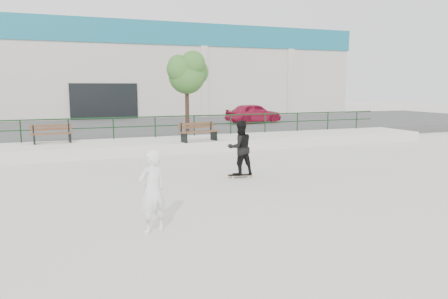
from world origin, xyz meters
name	(u,v)px	position (x,y,z in m)	size (l,w,h in m)	color
ground	(209,204)	(0.00, 0.00, 0.00)	(120.00, 120.00, 0.00)	#B4AFA4
ledge	(140,147)	(0.00, 9.50, 0.25)	(30.00, 3.00, 0.50)	beige
parking_strip	(115,129)	(0.00, 18.00, 0.25)	(60.00, 14.00, 0.50)	#3F3F3F
railing	(134,123)	(0.00, 10.80, 1.24)	(28.00, 0.06, 1.03)	#133618
commercial_building	(94,69)	(0.00, 31.99, 4.58)	(44.20, 16.33, 8.00)	silver
bench_left	(52,134)	(-3.72, 10.20, 0.90)	(1.81, 0.69, 0.81)	#53371C
bench_right	(198,132)	(2.47, 8.47, 0.92)	(1.93, 0.91, 0.86)	#53371C
tree	(187,72)	(3.19, 12.55, 3.75)	(2.44, 2.17, 4.33)	#402A20
red_car	(254,113)	(9.02, 16.57, 1.16)	(1.57, 3.90, 1.33)	#A01334
skateboard	(240,175)	(2.03, 2.68, 0.07)	(0.80, 0.34, 0.09)	black
standing_skater	(240,148)	(2.03, 2.68, 0.99)	(0.87, 0.68, 1.79)	black
seated_skater	(153,191)	(-1.79, -1.66, 0.86)	(0.63, 0.41, 1.72)	white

